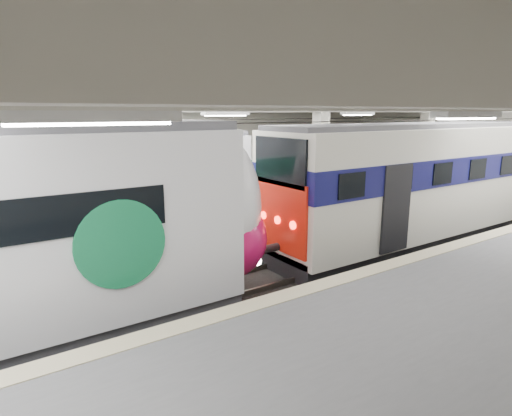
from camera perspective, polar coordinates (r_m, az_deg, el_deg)
station_hall at (r=10.98m, az=5.92°, el=3.44°), size 36.00×24.00×5.75m
older_rer at (r=17.86m, az=21.17°, el=3.48°), size 13.99×3.09×4.59m
far_train at (r=16.00m, az=-24.07°, el=1.55°), size 13.42×3.20×4.28m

